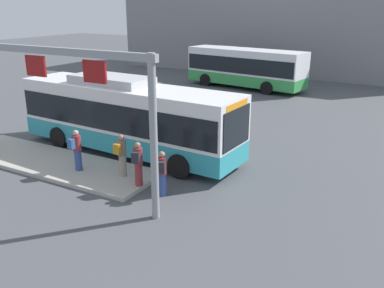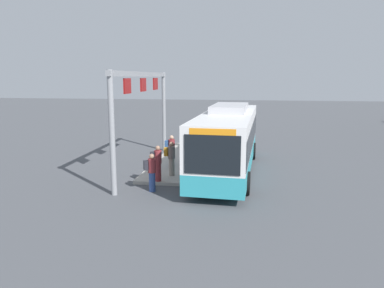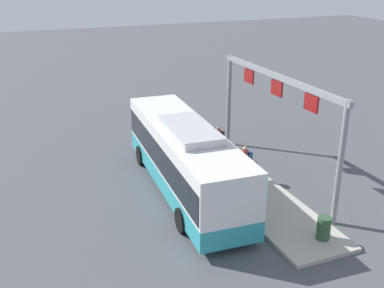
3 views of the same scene
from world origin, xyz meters
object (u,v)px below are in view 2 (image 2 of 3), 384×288
(bus_main, at_px, (228,138))
(trash_bin, at_px, (185,140))
(person_boarding, at_px, (151,172))
(person_waiting_near, at_px, (171,158))
(person_waiting_mid, at_px, (157,162))
(person_waiting_far, at_px, (171,150))

(bus_main, height_order, trash_bin, bus_main)
(person_boarding, bearing_deg, trash_bin, 67.69)
(person_waiting_near, height_order, trash_bin, person_waiting_near)
(bus_main, height_order, person_boarding, bus_main)
(person_waiting_mid, relative_size, trash_bin, 1.86)
(person_waiting_near, height_order, person_waiting_far, same)
(person_waiting_mid, height_order, person_waiting_far, same)
(bus_main, distance_m, person_waiting_mid, 4.24)
(person_boarding, height_order, trash_bin, person_boarding)
(person_boarding, height_order, person_waiting_far, person_waiting_far)
(person_boarding, distance_m, person_waiting_far, 4.06)
(person_waiting_mid, bearing_deg, trash_bin, 73.03)
(person_boarding, distance_m, person_waiting_near, 2.16)
(bus_main, height_order, person_waiting_far, bus_main)
(person_boarding, relative_size, person_waiting_mid, 1.00)
(bus_main, relative_size, person_waiting_far, 6.62)
(person_boarding, distance_m, trash_bin, 9.79)
(person_waiting_far, bearing_deg, person_boarding, -82.60)
(person_waiting_mid, distance_m, person_waiting_far, 3.01)
(person_waiting_near, relative_size, trash_bin, 1.86)
(person_waiting_near, bearing_deg, person_boarding, -100.31)
(person_boarding, xyz_separation_m, person_waiting_mid, (-1.05, 0.01, 0.16))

